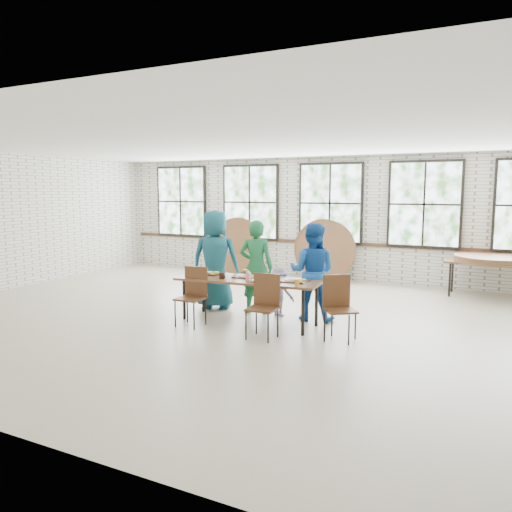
{
  "coord_description": "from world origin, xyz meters",
  "views": [
    {
      "loc": [
        3.87,
        -7.29,
        2.18
      ],
      "look_at": [
        0.0,
        0.4,
        1.05
      ],
      "focal_mm": 35.0,
      "sensor_mm": 36.0,
      "label": 1
    }
  ],
  "objects_px": {
    "dining_table": "(249,282)",
    "chair_near_left": "(193,291)",
    "chair_near_right": "(265,300)",
    "storage_table": "(493,265)"
  },
  "relations": [
    {
      "from": "dining_table",
      "to": "chair_near_right",
      "type": "bearing_deg",
      "value": -50.96
    },
    {
      "from": "chair_near_left",
      "to": "chair_near_right",
      "type": "xyz_separation_m",
      "value": [
        1.34,
        -0.11,
        0.0
      ]
    },
    {
      "from": "chair_near_right",
      "to": "dining_table",
      "type": "bearing_deg",
      "value": 129.85
    },
    {
      "from": "dining_table",
      "to": "chair_near_right",
      "type": "relative_size",
      "value": 2.59
    },
    {
      "from": "dining_table",
      "to": "chair_near_right",
      "type": "distance_m",
      "value": 0.87
    },
    {
      "from": "chair_near_left",
      "to": "chair_near_right",
      "type": "distance_m",
      "value": 1.34
    },
    {
      "from": "dining_table",
      "to": "chair_near_left",
      "type": "height_order",
      "value": "chair_near_left"
    },
    {
      "from": "dining_table",
      "to": "chair_near_right",
      "type": "height_order",
      "value": "chair_near_right"
    },
    {
      "from": "storage_table",
      "to": "chair_near_left",
      "type": "bearing_deg",
      "value": -129.87
    },
    {
      "from": "storage_table",
      "to": "chair_near_right",
      "type": "bearing_deg",
      "value": -118.87
    }
  ]
}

